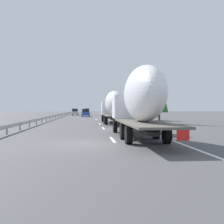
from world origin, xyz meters
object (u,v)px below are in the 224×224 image
(road_sign, at_px, (117,108))
(truck_lead, at_px, (113,105))
(truck_trailing, at_px, (140,100))
(car_silver_hatch, at_px, (75,112))
(car_blue_sedan, at_px, (86,113))
(car_white_van, at_px, (87,111))

(road_sign, bearing_deg, truck_lead, 172.65)
(truck_trailing, distance_m, car_silver_hatch, 63.63)
(road_sign, bearing_deg, car_blue_sedan, 48.11)
(car_silver_hatch, xyz_separation_m, car_blue_sedan, (-14.61, -3.20, -0.03))
(car_silver_hatch, bearing_deg, car_blue_sedan, -167.65)
(car_silver_hatch, height_order, car_blue_sedan, car_silver_hatch)
(truck_trailing, distance_m, car_white_van, 81.37)
(car_blue_sedan, bearing_deg, road_sign, -131.89)
(truck_trailing, height_order, road_sign, truck_trailing)
(car_silver_hatch, distance_m, road_sign, 23.10)
(car_silver_hatch, xyz_separation_m, car_white_van, (18.06, -3.51, 0.01))
(truck_trailing, bearing_deg, truck_lead, -0.00)
(truck_lead, distance_m, car_blue_sedan, 30.45)
(truck_trailing, xyz_separation_m, car_silver_hatch, (63.23, 6.96, -1.60))
(car_blue_sedan, height_order, road_sign, road_sign)
(car_silver_hatch, bearing_deg, truck_trailing, -173.72)
(car_white_van, distance_m, road_sign, 39.39)
(truck_lead, bearing_deg, road_sign, -7.35)
(truck_trailing, height_order, car_blue_sedan, truck_trailing)
(road_sign, bearing_deg, car_silver_hatch, 25.85)
(truck_lead, bearing_deg, car_blue_sedan, 7.10)
(truck_lead, xyz_separation_m, car_white_van, (62.85, 3.45, -1.44))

